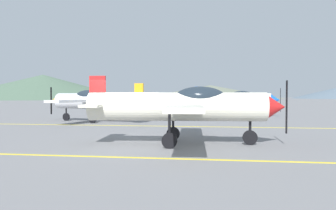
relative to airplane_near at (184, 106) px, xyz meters
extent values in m
plane|color=slate|center=(-2.46, -0.01, -1.50)|extent=(400.00, 400.00, 0.00)
cube|color=yellow|center=(-2.46, -3.05, -1.49)|extent=(80.00, 0.16, 0.01)
cube|color=yellow|center=(-2.46, 7.28, -1.49)|extent=(80.00, 0.16, 0.01)
cylinder|color=silver|center=(-0.30, -0.02, -0.04)|extent=(6.89, 1.57, 1.10)
cone|color=red|center=(3.46, 0.24, -0.04)|extent=(0.77, 0.98, 0.94)
cube|color=black|center=(3.86, 0.27, -0.04)|extent=(0.05, 0.12, 2.01)
ellipsoid|color=#1E2833|center=(0.60, 0.04, 0.29)|extent=(2.07, 1.04, 0.90)
cube|color=silver|center=(0.10, 0.01, 0.01)|extent=(1.71, 8.89, 0.16)
cube|color=silver|center=(-3.40, -0.24, 0.01)|extent=(0.88, 2.65, 0.10)
cube|color=red|center=(-3.40, -0.24, 0.56)|extent=(0.64, 0.16, 1.20)
cylinder|color=black|center=(2.51, 0.17, -0.71)|extent=(0.10, 0.10, 1.01)
cylinder|color=black|center=(2.51, 0.17, -1.22)|extent=(0.57, 0.16, 0.56)
cylinder|color=black|center=(-0.42, -1.14, -0.71)|extent=(0.10, 0.10, 1.01)
cylinder|color=black|center=(-0.42, -1.14, -1.22)|extent=(0.57, 0.16, 0.56)
cylinder|color=black|center=(-0.57, 1.07, -0.71)|extent=(0.10, 0.10, 1.01)
cylinder|color=black|center=(-0.57, 1.07, -1.22)|extent=(0.57, 0.16, 0.56)
cylinder|color=silver|center=(-6.93, 9.85, -0.04)|extent=(6.90, 2.65, 1.10)
cone|color=#F2A519|center=(-10.60, 10.72, -0.04)|extent=(0.90, 1.08, 0.94)
cube|color=black|center=(-10.99, 10.81, -0.04)|extent=(0.07, 0.13, 2.01)
ellipsoid|color=#1E2833|center=(-7.81, 10.06, 0.29)|extent=(2.16, 1.34, 0.90)
cube|color=silver|center=(-7.32, 9.94, 0.01)|extent=(3.12, 8.85, 0.16)
cube|color=silver|center=(-3.91, 9.13, 0.01)|extent=(1.29, 2.70, 0.10)
cube|color=#F2A519|center=(-3.91, 9.13, 0.56)|extent=(0.64, 0.26, 1.20)
cylinder|color=black|center=(-9.67, 10.50, -0.71)|extent=(0.10, 0.10, 1.01)
cylinder|color=black|center=(-9.67, 10.50, -1.22)|extent=(0.57, 0.25, 0.56)
cylinder|color=black|center=(-6.48, 10.88, -0.71)|extent=(0.10, 0.10, 1.01)
cylinder|color=black|center=(-6.48, 10.88, -1.22)|extent=(0.57, 0.25, 0.56)
cylinder|color=black|center=(-6.99, 8.73, -0.71)|extent=(0.10, 0.10, 1.01)
cylinder|color=black|center=(-6.99, 8.73, -1.22)|extent=(0.57, 0.25, 0.56)
cylinder|color=white|center=(2.52, 18.03, -0.04)|extent=(6.90, 2.66, 1.10)
cone|color=blue|center=(6.18, 17.15, -0.04)|extent=(0.90, 1.08, 0.94)
cube|color=black|center=(6.57, 17.06, -0.04)|extent=(0.07, 0.13, 2.01)
ellipsoid|color=#1E2833|center=(3.40, 17.82, 0.29)|extent=(2.16, 1.35, 0.90)
cube|color=white|center=(2.91, 17.94, 0.01)|extent=(3.13, 8.85, 0.16)
cube|color=white|center=(-0.51, 18.75, 0.01)|extent=(1.29, 2.70, 0.10)
cube|color=blue|center=(-0.51, 18.75, 0.56)|extent=(0.64, 0.26, 1.20)
cylinder|color=black|center=(5.25, 17.38, -0.71)|extent=(0.10, 0.10, 1.01)
cylinder|color=black|center=(5.25, 17.38, -1.22)|extent=(0.57, 0.25, 0.56)
cylinder|color=black|center=(2.07, 17.00, -0.71)|extent=(0.10, 0.10, 1.01)
cylinder|color=black|center=(2.07, 17.00, -1.22)|extent=(0.57, 0.25, 0.56)
cylinder|color=black|center=(2.58, 19.15, -0.71)|extent=(0.10, 0.10, 1.01)
cylinder|color=black|center=(2.58, 19.15, -1.22)|extent=(0.57, 0.25, 0.56)
cone|color=#4C6651|center=(-70.22, 120.01, 3.50)|extent=(74.16, 74.16, 10.01)
cone|color=slate|center=(-2.11, 149.17, 1.58)|extent=(66.48, 66.48, 6.16)
camera|label=1|loc=(1.27, -13.20, 0.44)|focal=36.74mm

